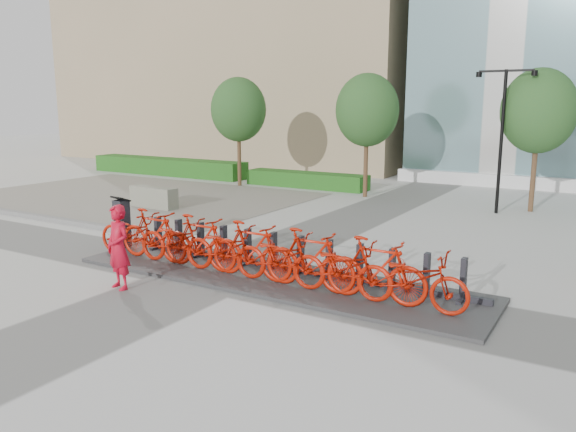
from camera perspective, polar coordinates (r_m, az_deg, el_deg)
The scene contains 25 objects.
ground at distance 13.01m, azimuth -7.23°, elevation -5.86°, with size 120.00×120.00×0.00m, color #BBBBBB.
gravel_patch at distance 24.68m, azimuth -15.54°, elevation 1.94°, with size 14.00×14.00×0.00m, color slate.
curb at distance 21.54m, azimuth -25.37°, elevation 0.15°, with size 14.00×0.25×0.15m, color slate.
hedge_a at distance 32.00m, azimuth -12.13°, elevation 4.93°, with size 10.00×1.40×0.90m, color #155B1A.
hedge_b at distance 26.47m, azimuth 1.88°, elevation 3.70°, with size 6.00×1.20×0.70m, color #155B1A.
tree_0 at distance 26.84m, azimuth -5.06°, elevation 10.70°, with size 2.60×2.60×5.10m.
tree_1 at distance 23.63m, azimuth 8.05°, elevation 10.58°, with size 2.60×2.60×5.10m.
tree_2 at distance 21.92m, azimuth 24.12°, elevation 9.70°, with size 2.60×2.60×5.10m.
streetlamp at distance 21.09m, azimuth 20.95°, elevation 8.67°, with size 2.00×0.20×5.00m.
dock_pad at distance 12.51m, azimuth -1.66°, elevation -6.28°, with size 9.60×2.40×0.08m, color #383839.
dock_rail_posts at distance 12.73m, azimuth -0.29°, elevation -3.77°, with size 8.02×0.50×0.85m, color #222229, non-canonical shape.
bike_0 at distance 14.52m, azimuth -15.53°, elevation -1.76°, with size 0.75×2.14×1.13m, color #AD1504.
bike_1 at distance 14.00m, azimuth -13.50°, elevation -1.87°, with size 0.59×2.08×1.25m, color #AD1504.
bike_2 at distance 13.53m, azimuth -11.30°, elevation -2.49°, with size 0.75×2.14×1.13m, color #AD1504.
bike_3 at distance 13.05m, azimuth -8.97°, elevation -2.63°, with size 0.59×2.08×1.25m, color #AD1504.
bike_4 at distance 12.63m, azimuth -6.44°, elevation -3.32°, with size 0.75×2.14×1.13m, color #AD1504.
bike_5 at distance 12.20m, azimuth -3.75°, elevation -3.49°, with size 0.59×2.08×1.25m, color #AD1504.
bike_6 at distance 11.84m, azimuth -0.87°, elevation -4.24°, with size 0.75×2.14×1.13m, color #AD1504.
bike_7 at distance 11.47m, azimuth 2.20°, elevation -4.43°, with size 0.59×2.08×1.25m, color #AD1504.
bike_8 at distance 11.17m, azimuth 5.45°, elevation -5.23°, with size 0.75×2.14×1.13m, color #AD1504.
bike_9 at distance 10.88m, azimuth 8.89°, elevation -5.43°, with size 0.59×2.08×1.25m, color #AD1504.
bike_10 at distance 10.66m, azimuth 12.48°, elevation -6.26°, with size 0.75×2.14×1.13m, color #AD1504.
kiosk at distance 15.51m, azimuth -16.51°, elevation -0.63°, with size 0.45×0.39×1.38m.
worker_red at distance 12.20m, azimuth -16.86°, elevation -3.05°, with size 0.65×0.43×1.79m, color red.
jersey_barrier at distance 21.70m, azimuth -13.48°, elevation 1.86°, with size 2.03×0.55×0.79m, color gray.
Camera 1 is at (7.74, -9.75, 3.79)m, focal length 35.00 mm.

